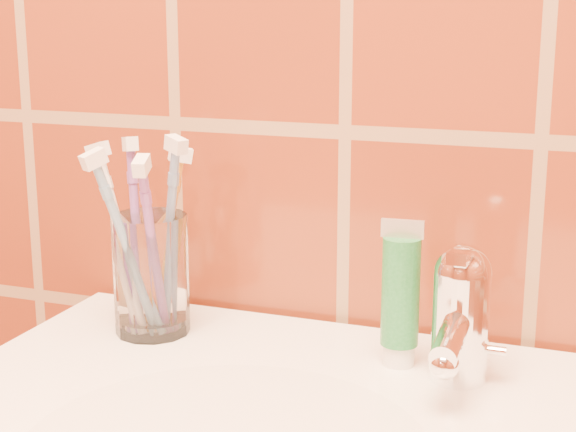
% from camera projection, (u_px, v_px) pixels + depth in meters
% --- Properties ---
extents(glass_tumbler, '(0.08, 0.08, 0.12)m').
position_uv_depth(glass_tumbler, '(151.00, 274.00, 0.85)').
color(glass_tumbler, white).
rests_on(glass_tumbler, pedestal_sink).
extents(toothpaste_tube, '(0.04, 0.03, 0.13)m').
position_uv_depth(toothpaste_tube, '(400.00, 298.00, 0.77)').
color(toothpaste_tube, white).
rests_on(toothpaste_tube, pedestal_sink).
extents(faucet, '(0.05, 0.11, 0.12)m').
position_uv_depth(faucet, '(460.00, 310.00, 0.73)').
color(faucet, white).
rests_on(faucet, pedestal_sink).
extents(toothbrush_0, '(0.06, 0.13, 0.20)m').
position_uv_depth(toothbrush_0, '(153.00, 250.00, 0.82)').
color(toothbrush_0, '#7C4799').
rests_on(toothbrush_0, glass_tumbler).
extents(toothbrush_1, '(0.11, 0.14, 0.21)m').
position_uv_depth(toothbrush_1, '(128.00, 248.00, 0.82)').
color(toothbrush_1, '#6D98C2').
rests_on(toothbrush_1, glass_tumbler).
extents(toothbrush_2, '(0.09, 0.09, 0.19)m').
position_uv_depth(toothbrush_2, '(166.00, 240.00, 0.85)').
color(toothbrush_2, '#C48322').
rests_on(toothbrush_2, glass_tumbler).
extents(toothbrush_3, '(0.09, 0.08, 0.21)m').
position_uv_depth(toothbrush_3, '(169.00, 238.00, 0.83)').
color(toothbrush_3, '#6988BA').
rests_on(toothbrush_3, glass_tumbler).
extents(toothbrush_4, '(0.10, 0.09, 0.19)m').
position_uv_depth(toothbrush_4, '(122.00, 240.00, 0.85)').
color(toothbrush_4, white).
rests_on(toothbrush_4, glass_tumbler).
extents(toothbrush_5, '(0.08, 0.08, 0.20)m').
position_uv_depth(toothbrush_5, '(137.00, 236.00, 0.85)').
color(toothbrush_5, '#7B4BA1').
rests_on(toothbrush_5, glass_tumbler).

